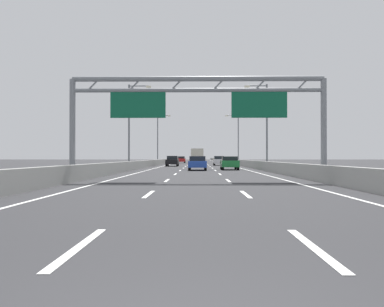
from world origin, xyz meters
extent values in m
plane|color=#2D2D30|center=(0.00, 100.00, 0.00)|extent=(260.00, 260.00, 0.00)
cube|color=white|center=(-1.80, 3.50, 0.01)|extent=(0.16, 3.00, 0.01)
cube|color=white|center=(-1.80, 12.50, 0.01)|extent=(0.16, 3.00, 0.01)
cube|color=white|center=(-1.80, 21.50, 0.01)|extent=(0.16, 3.00, 0.01)
cube|color=white|center=(-1.80, 30.50, 0.01)|extent=(0.16, 3.00, 0.01)
cube|color=white|center=(-1.80, 39.50, 0.01)|extent=(0.16, 3.00, 0.01)
cube|color=white|center=(-1.80, 48.50, 0.01)|extent=(0.16, 3.00, 0.01)
cube|color=white|center=(-1.80, 57.50, 0.01)|extent=(0.16, 3.00, 0.01)
cube|color=white|center=(-1.80, 66.50, 0.01)|extent=(0.16, 3.00, 0.01)
cube|color=white|center=(-1.80, 75.50, 0.01)|extent=(0.16, 3.00, 0.01)
cube|color=white|center=(-1.80, 84.50, 0.01)|extent=(0.16, 3.00, 0.01)
cube|color=white|center=(-1.80, 93.50, 0.01)|extent=(0.16, 3.00, 0.01)
cube|color=white|center=(-1.80, 102.50, 0.01)|extent=(0.16, 3.00, 0.01)
cube|color=white|center=(-1.80, 111.50, 0.01)|extent=(0.16, 3.00, 0.01)
cube|color=white|center=(-1.80, 120.50, 0.01)|extent=(0.16, 3.00, 0.01)
cube|color=white|center=(-1.80, 129.50, 0.01)|extent=(0.16, 3.00, 0.01)
cube|color=white|center=(-1.80, 138.50, 0.01)|extent=(0.16, 3.00, 0.01)
cube|color=white|center=(-1.80, 147.50, 0.01)|extent=(0.16, 3.00, 0.01)
cube|color=white|center=(-1.80, 156.50, 0.01)|extent=(0.16, 3.00, 0.01)
cube|color=white|center=(1.80, 3.50, 0.01)|extent=(0.16, 3.00, 0.01)
cube|color=white|center=(1.80, 12.50, 0.01)|extent=(0.16, 3.00, 0.01)
cube|color=white|center=(1.80, 21.50, 0.01)|extent=(0.16, 3.00, 0.01)
cube|color=white|center=(1.80, 30.50, 0.01)|extent=(0.16, 3.00, 0.01)
cube|color=white|center=(1.80, 39.50, 0.01)|extent=(0.16, 3.00, 0.01)
cube|color=white|center=(1.80, 48.50, 0.01)|extent=(0.16, 3.00, 0.01)
cube|color=white|center=(1.80, 57.50, 0.01)|extent=(0.16, 3.00, 0.01)
cube|color=white|center=(1.80, 66.50, 0.01)|extent=(0.16, 3.00, 0.01)
cube|color=white|center=(1.80, 75.50, 0.01)|extent=(0.16, 3.00, 0.01)
cube|color=white|center=(1.80, 84.50, 0.01)|extent=(0.16, 3.00, 0.01)
cube|color=white|center=(1.80, 93.50, 0.01)|extent=(0.16, 3.00, 0.01)
cube|color=white|center=(1.80, 102.50, 0.01)|extent=(0.16, 3.00, 0.01)
cube|color=white|center=(1.80, 111.50, 0.01)|extent=(0.16, 3.00, 0.01)
cube|color=white|center=(1.80, 120.50, 0.01)|extent=(0.16, 3.00, 0.01)
cube|color=white|center=(1.80, 129.50, 0.01)|extent=(0.16, 3.00, 0.01)
cube|color=white|center=(1.80, 138.50, 0.01)|extent=(0.16, 3.00, 0.01)
cube|color=white|center=(1.80, 147.50, 0.01)|extent=(0.16, 3.00, 0.01)
cube|color=white|center=(1.80, 156.50, 0.01)|extent=(0.16, 3.00, 0.01)
cube|color=white|center=(-5.25, 88.00, 0.01)|extent=(0.16, 176.00, 0.01)
cube|color=white|center=(5.25, 88.00, 0.01)|extent=(0.16, 176.00, 0.01)
cube|color=#9E9E99|center=(-6.90, 110.00, 0.47)|extent=(0.45, 220.00, 0.95)
cube|color=#9E9E99|center=(6.90, 110.00, 0.47)|extent=(0.45, 220.00, 0.95)
cylinder|color=gray|center=(-7.72, 22.50, 3.10)|extent=(0.36, 0.36, 6.20)
cylinder|color=gray|center=(7.72, 22.50, 3.10)|extent=(0.36, 0.36, 6.20)
cylinder|color=gray|center=(0.00, 22.50, 6.20)|extent=(15.45, 0.32, 0.32)
cylinder|color=gray|center=(0.00, 22.50, 5.50)|extent=(15.45, 0.26, 0.26)
cylinder|color=gray|center=(-6.44, 22.50, 5.85)|extent=(0.74, 0.10, 0.74)
cylinder|color=gray|center=(-3.86, 22.50, 5.85)|extent=(0.74, 0.10, 0.74)
cylinder|color=gray|center=(-1.29, 22.50, 5.85)|extent=(0.74, 0.10, 0.74)
cylinder|color=gray|center=(1.29, 22.50, 5.85)|extent=(0.74, 0.10, 0.74)
cylinder|color=gray|center=(3.86, 22.50, 5.85)|extent=(0.74, 0.10, 0.74)
cylinder|color=gray|center=(6.44, 22.50, 5.85)|extent=(0.74, 0.10, 0.74)
cube|color=#0F5B3D|center=(-3.67, 22.50, 4.60)|extent=(3.40, 0.12, 1.60)
cube|color=#0F5B3D|center=(3.79, 22.50, 4.60)|extent=(3.40, 0.12, 1.60)
cylinder|color=slate|center=(-7.70, 43.23, 4.75)|extent=(0.20, 0.20, 9.50)
cylinder|color=slate|center=(-6.60, 43.23, 9.35)|extent=(2.20, 0.12, 0.12)
cube|color=#F2EAC6|center=(-5.50, 43.23, 9.25)|extent=(0.56, 0.28, 0.20)
cylinder|color=slate|center=(7.70, 43.23, 4.75)|extent=(0.20, 0.20, 9.50)
cylinder|color=slate|center=(6.60, 43.23, 9.35)|extent=(2.20, 0.12, 0.12)
cube|color=#F2EAC6|center=(5.50, 43.23, 9.25)|extent=(0.56, 0.28, 0.20)
cylinder|color=slate|center=(-7.70, 75.99, 4.75)|extent=(0.20, 0.20, 9.50)
cylinder|color=slate|center=(-6.60, 75.99, 9.35)|extent=(2.20, 0.12, 0.12)
cube|color=#F2EAC6|center=(-5.50, 75.99, 9.25)|extent=(0.56, 0.28, 0.20)
cylinder|color=slate|center=(7.70, 75.99, 4.75)|extent=(0.20, 0.20, 9.50)
cylinder|color=slate|center=(6.60, 75.99, 9.35)|extent=(2.20, 0.12, 0.12)
cube|color=#F2EAC6|center=(5.50, 75.99, 9.25)|extent=(0.56, 0.28, 0.20)
cube|color=red|center=(-3.82, 92.67, 0.68)|extent=(1.77, 4.61, 0.72)
cube|color=black|center=(-3.82, 92.11, 1.28)|extent=(1.56, 1.85, 0.50)
cylinder|color=black|center=(-4.59, 94.43, 0.32)|extent=(0.22, 0.64, 0.64)
cylinder|color=black|center=(-3.04, 94.43, 0.32)|extent=(0.22, 0.64, 0.64)
cylinder|color=black|center=(-4.59, 90.91, 0.32)|extent=(0.22, 0.64, 0.64)
cylinder|color=black|center=(-3.04, 90.91, 0.32)|extent=(0.22, 0.64, 0.64)
cube|color=#2347AD|center=(-0.03, 40.76, 0.65)|extent=(1.88, 4.64, 0.65)
cube|color=black|center=(-0.03, 40.87, 1.23)|extent=(1.66, 1.88, 0.51)
cylinder|color=black|center=(-0.86, 42.53, 0.32)|extent=(0.22, 0.64, 0.64)
cylinder|color=black|center=(0.80, 42.53, 0.32)|extent=(0.22, 0.64, 0.64)
cylinder|color=black|center=(-0.86, 38.99, 0.32)|extent=(0.22, 0.64, 0.64)
cylinder|color=black|center=(0.80, 38.99, 0.32)|extent=(0.22, 0.64, 0.64)
cube|color=silver|center=(3.44, 65.63, 0.68)|extent=(1.70, 4.30, 0.72)
cube|color=black|center=(3.44, 65.16, 1.29)|extent=(1.50, 2.03, 0.51)
cylinder|color=black|center=(2.70, 67.23, 0.32)|extent=(0.22, 0.64, 0.64)
cylinder|color=black|center=(4.18, 67.23, 0.32)|extent=(0.22, 0.64, 0.64)
cylinder|color=black|center=(2.70, 64.03, 0.32)|extent=(0.22, 0.64, 0.64)
cylinder|color=black|center=(4.18, 64.03, 0.32)|extent=(0.22, 0.64, 0.64)
cube|color=yellow|center=(0.17, 104.10, 0.63)|extent=(1.73, 4.63, 0.63)
cube|color=black|center=(0.17, 103.91, 1.18)|extent=(1.52, 1.91, 0.45)
cylinder|color=black|center=(-0.58, 105.86, 0.32)|extent=(0.22, 0.64, 0.64)
cylinder|color=black|center=(0.93, 105.86, 0.32)|extent=(0.22, 0.64, 0.64)
cylinder|color=black|center=(-0.58, 102.33, 0.32)|extent=(0.22, 0.64, 0.64)
cylinder|color=black|center=(0.93, 102.33, 0.32)|extent=(0.22, 0.64, 0.64)
cube|color=#1E7A38|center=(3.46, 42.40, 0.67)|extent=(1.84, 4.13, 0.69)
cube|color=black|center=(3.46, 42.16, 1.23)|extent=(1.62, 1.71, 0.44)
cylinder|color=black|center=(2.65, 43.91, 0.32)|extent=(0.22, 0.64, 0.64)
cylinder|color=black|center=(4.27, 43.91, 0.32)|extent=(0.22, 0.64, 0.64)
cylinder|color=black|center=(2.65, 40.88, 0.32)|extent=(0.22, 0.64, 0.64)
cylinder|color=black|center=(4.27, 40.88, 0.32)|extent=(0.22, 0.64, 0.64)
cube|color=black|center=(-3.84, 59.49, 0.66)|extent=(1.80, 4.68, 0.68)
cube|color=black|center=(-3.84, 59.87, 1.28)|extent=(1.59, 2.09, 0.55)
cylinder|color=black|center=(-4.63, 61.28, 0.32)|extent=(0.22, 0.64, 0.64)
cylinder|color=black|center=(-3.05, 61.28, 0.32)|extent=(0.22, 0.64, 0.64)
cylinder|color=black|center=(-4.63, 57.70, 0.32)|extent=(0.22, 0.64, 0.64)
cylinder|color=black|center=(-3.05, 57.70, 0.32)|extent=(0.22, 0.64, 0.64)
cube|color=silver|center=(-0.13, 82.45, 1.46)|extent=(2.37, 2.45, 1.95)
cube|color=beige|center=(-0.13, 77.99, 1.74)|extent=(2.37, 6.09, 2.51)
cylinder|color=black|center=(-1.18, 82.77, 0.48)|extent=(0.28, 0.96, 0.96)
cylinder|color=black|center=(0.91, 82.77, 0.48)|extent=(0.28, 0.96, 0.96)
cylinder|color=black|center=(-1.18, 76.34, 0.48)|extent=(0.28, 0.96, 0.96)
cylinder|color=black|center=(0.91, 76.34, 0.48)|extent=(0.28, 0.96, 0.96)
camera|label=1|loc=(0.03, -2.86, 1.39)|focal=38.71mm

